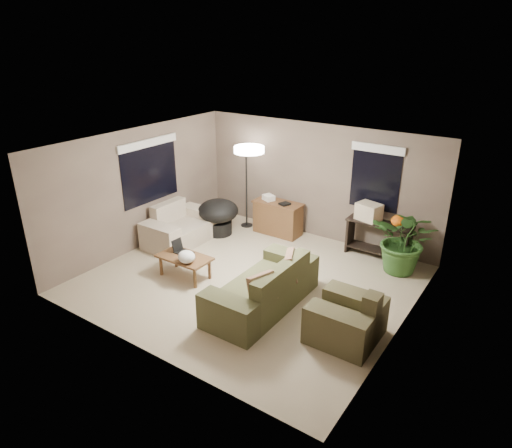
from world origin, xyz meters
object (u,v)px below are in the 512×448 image
Objects in this scene: coffee_table at (185,259)px; console_table at (378,237)px; houseplant at (405,247)px; desk at (278,218)px; main_sofa at (264,291)px; cat_scratching_post at (363,315)px; loveseat at (180,229)px; floor_lamp at (246,160)px; papasan_chair at (218,214)px; armchair at (347,320)px.

console_table is (2.64, 2.81, 0.08)m from coffee_table.
desk is at bearing 176.09° from houseplant.
main_sofa is at bearing -107.22° from console_table.
houseplant is 2.62× the size of cat_scratching_post.
floor_lamp is at bearing 66.35° from loveseat.
desk is at bearing 34.31° from papasan_chair.
floor_lamp is (0.68, 1.54, 1.30)m from loveseat.
desk is at bearing 136.84° from armchair.
coffee_table is 0.52× the size of floor_lamp.
console_table is 1.19× the size of papasan_chair.
houseplant reaches higher than console_table.
floor_lamp is 1.46× the size of houseplant.
armchair reaches higher than coffee_table.
desk is 1.33m from papasan_chair.
floor_lamp is (-0.84, -0.02, 1.22)m from desk.
houseplant is (3.27, 2.47, 0.15)m from coffee_table.
coffee_table is 0.76× the size of houseplant.
armchair is at bearing -43.16° from desk.
armchair is at bearing -90.86° from houseplant.
armchair is at bearing -104.67° from cat_scratching_post.
armchair is (1.46, -0.01, 0.00)m from main_sofa.
desk is 0.85× the size of console_table.
houseplant reaches higher than coffee_table.
main_sofa is at bearing -121.21° from houseplant.
desk is 2.28m from console_table.
main_sofa is at bearing -20.79° from loveseat.
main_sofa is 1.37× the size of loveseat.
floor_lamp reaches higher than console_table.
floor_lamp is (-3.71, 2.66, 1.30)m from armchair.
loveseat is 1.45× the size of desk.
houseplant is (4.00, 0.55, 0.05)m from papasan_chair.
main_sofa and armchair have the same top height.
desk is 2.20× the size of cat_scratching_post.
main_sofa is 3.02m from desk.
coffee_table is at bearing -43.62° from loveseat.
floor_lamp is (-3.12, -0.17, 1.16)m from console_table.
floor_lamp reaches higher than loveseat.
loveseat is at bearing -113.65° from floor_lamp.
floor_lamp is at bearing 100.22° from coffee_table.
desk and console_table have the same top height.
floor_lamp is (-2.24, 2.65, 1.30)m from main_sofa.
main_sofa is 3.12m from loveseat.
cat_scratching_post is at bearing 75.33° from armchair.
coffee_table is (-3.23, 0.02, 0.06)m from armchair.
coffee_table is 0.92× the size of papasan_chair.
coffee_table is 3.86m from console_table.
main_sofa is 2.00× the size of desk.
papasan_chair is (-0.74, 1.91, 0.11)m from coffee_table.
armchair is at bearing -0.40° from coffee_table.
loveseat reaches higher than cat_scratching_post.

